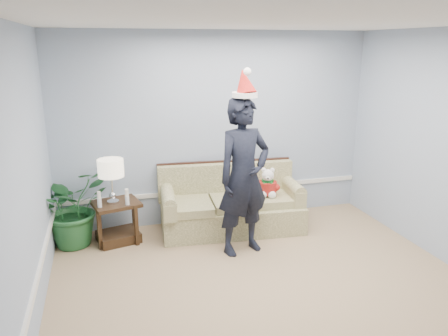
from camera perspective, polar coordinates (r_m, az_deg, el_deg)
The scene contains 10 objects.
room_shell at distance 3.91m, azimuth 8.54°, elevation -1.51°, with size 4.54×5.04×2.74m.
wainscot_trim at distance 5.02m, azimuth -10.14°, elevation -8.57°, with size 4.49×4.99×0.06m.
sofa at distance 6.13m, azimuth 0.88°, elevation -5.04°, with size 2.00×0.99×0.91m.
side_table at distance 5.93m, azimuth -13.71°, elevation -7.39°, with size 0.66×0.60×0.55m.
table_lamp at distance 5.65m, azimuth -14.57°, elevation -0.25°, with size 0.32×0.32×0.58m.
candle_pair at distance 5.65m, azimuth -14.27°, elevation -3.91°, with size 0.39×0.05×0.21m.
houseplant at distance 5.91m, azimuth -19.18°, elevation -4.84°, with size 0.91×0.79×1.01m, color #205A2B.
man at distance 5.26m, azimuth 2.59°, elevation -1.19°, with size 0.70×0.46×1.93m, color black.
santa_hat at distance 5.06m, azimuth 2.68°, elevation 10.89°, with size 0.38×0.40×0.35m.
teddy_bear at distance 6.07m, azimuth 5.74°, elevation -2.32°, with size 0.32×0.32×0.41m.
Camera 1 is at (-1.57, -3.39, 2.50)m, focal length 35.00 mm.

